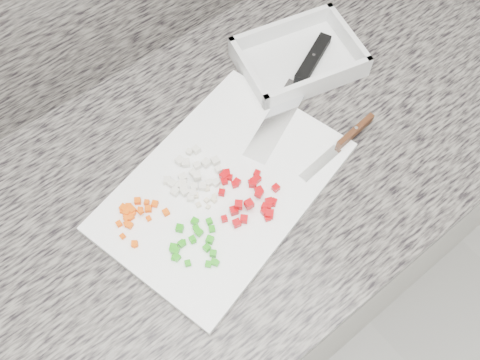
% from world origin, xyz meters
% --- Properties ---
extents(cabinet, '(3.92, 0.62, 0.86)m').
position_xyz_m(cabinet, '(0.00, 1.44, 0.43)').
color(cabinet, silver).
rests_on(cabinet, ground).
extents(countertop, '(3.96, 0.64, 0.04)m').
position_xyz_m(countertop, '(0.00, 1.44, 0.88)').
color(countertop, '#646058').
rests_on(countertop, cabinet).
extents(cutting_board, '(0.46, 0.36, 0.01)m').
position_xyz_m(cutting_board, '(0.10, 1.41, 0.91)').
color(cutting_board, white).
rests_on(cutting_board, countertop).
extents(carrot_pile, '(0.09, 0.08, 0.01)m').
position_xyz_m(carrot_pile, '(-0.04, 1.45, 0.92)').
color(carrot_pile, '#F55405').
rests_on(carrot_pile, cutting_board).
extents(onion_pile, '(0.10, 0.09, 0.02)m').
position_xyz_m(onion_pile, '(0.07, 1.45, 0.92)').
color(onion_pile, silver).
rests_on(onion_pile, cutting_board).
extents(green_pepper_pile, '(0.09, 0.09, 0.01)m').
position_xyz_m(green_pepper_pile, '(0.00, 1.35, 0.92)').
color(green_pepper_pile, '#1D9B0E').
rests_on(green_pepper_pile, cutting_board).
extents(red_pepper_pile, '(0.11, 0.12, 0.02)m').
position_xyz_m(red_pepper_pile, '(0.12, 1.36, 0.92)').
color(red_pepper_pile, '#B00208').
rests_on(red_pepper_pile, cutting_board).
extents(garlic_pile, '(0.06, 0.04, 0.01)m').
position_xyz_m(garlic_pile, '(0.07, 1.40, 0.92)').
color(garlic_pile, beige).
rests_on(garlic_pile, cutting_board).
extents(chef_knife, '(0.30, 0.15, 0.02)m').
position_xyz_m(chef_knife, '(0.35, 1.49, 0.92)').
color(chef_knife, white).
rests_on(chef_knife, cutting_board).
extents(paring_knife, '(0.18, 0.03, 0.02)m').
position_xyz_m(paring_knife, '(0.32, 1.34, 0.92)').
color(paring_knife, white).
rests_on(paring_knife, cutting_board).
extents(tray, '(0.25, 0.21, 0.05)m').
position_xyz_m(tray, '(0.38, 1.53, 0.92)').
color(tray, silver).
rests_on(tray, countertop).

